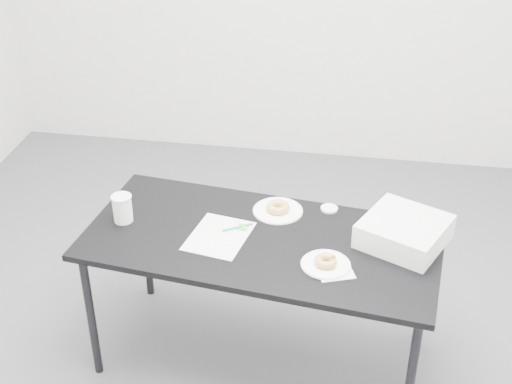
% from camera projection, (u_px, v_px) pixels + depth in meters
% --- Properties ---
extents(floor, '(4.00, 4.00, 0.00)m').
position_uv_depth(floor, '(234.00, 334.00, 3.59)').
color(floor, '#47474C').
rests_on(floor, ground).
extents(table, '(1.61, 0.90, 0.70)m').
position_uv_depth(table, '(261.00, 248.00, 3.12)').
color(table, black).
rests_on(table, floor).
extents(scorecard, '(0.29, 0.34, 0.00)m').
position_uv_depth(scorecard, '(219.00, 236.00, 3.11)').
color(scorecard, white).
rests_on(scorecard, table).
extents(logo_patch, '(0.06, 0.06, 0.00)m').
position_uv_depth(logo_patch, '(243.00, 227.00, 3.16)').
color(logo_patch, green).
rests_on(logo_patch, scorecard).
extents(pen, '(0.12, 0.08, 0.01)m').
position_uv_depth(pen, '(238.00, 227.00, 3.15)').
color(pen, '#0C8684').
rests_on(pen, scorecard).
extents(napkin, '(0.18, 0.18, 0.00)m').
position_uv_depth(napkin, '(334.00, 270.00, 2.90)').
color(napkin, white).
rests_on(napkin, table).
extents(plate_near, '(0.21, 0.21, 0.01)m').
position_uv_depth(plate_near, '(326.00, 264.00, 2.92)').
color(plate_near, white).
rests_on(plate_near, napkin).
extents(donut_near, '(0.11, 0.11, 0.03)m').
position_uv_depth(donut_near, '(326.00, 261.00, 2.91)').
color(donut_near, '#BC7E3B').
rests_on(donut_near, plate_near).
extents(plate_far, '(0.23, 0.23, 0.01)m').
position_uv_depth(plate_far, '(278.00, 211.00, 3.28)').
color(plate_far, white).
rests_on(plate_far, table).
extents(donut_far, '(0.11, 0.11, 0.04)m').
position_uv_depth(donut_far, '(278.00, 207.00, 3.26)').
color(donut_far, '#BC7E3B').
rests_on(donut_far, plate_far).
extents(coffee_cup, '(0.09, 0.09, 0.13)m').
position_uv_depth(coffee_cup, '(122.00, 208.00, 3.18)').
color(coffee_cup, white).
rests_on(coffee_cup, table).
extents(cup_lid, '(0.08, 0.08, 0.01)m').
position_uv_depth(cup_lid, '(329.00, 209.00, 3.29)').
color(cup_lid, white).
rests_on(cup_lid, table).
extents(bakery_box, '(0.44, 0.44, 0.11)m').
position_uv_depth(bakery_box, '(404.00, 231.00, 3.04)').
color(bakery_box, silver).
rests_on(bakery_box, table).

